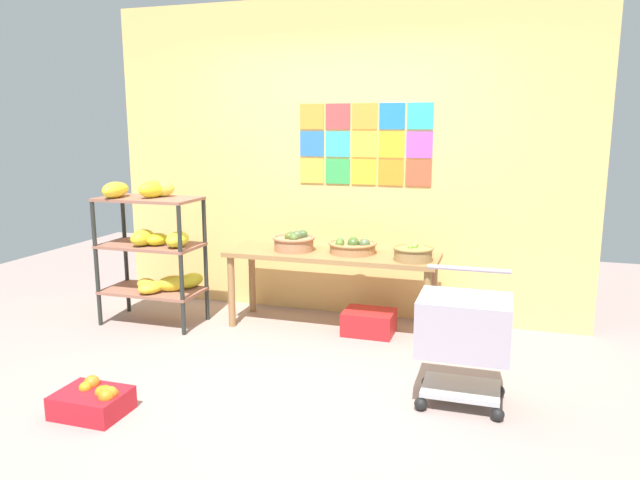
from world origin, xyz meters
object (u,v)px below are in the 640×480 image
(orange_crate_foreground, at_px, (94,400))
(shopping_cart, at_px, (464,330))
(fruit_basket_right, at_px, (413,253))
(fruit_basket_centre, at_px, (294,242))
(fruit_basket_back_left, at_px, (353,246))
(produce_crate_under_table, at_px, (369,322))
(display_table, at_px, (332,262))
(banana_shelf_unit, at_px, (152,240))

(orange_crate_foreground, relative_size, shopping_cart, 0.50)
(fruit_basket_right, bearing_deg, orange_crate_foreground, -131.53)
(fruit_basket_centre, bearing_deg, shopping_cart, -36.56)
(fruit_basket_back_left, relative_size, produce_crate_under_table, 0.98)
(fruit_basket_back_left, height_order, orange_crate_foreground, fruit_basket_back_left)
(fruit_basket_centre, distance_m, orange_crate_foreground, 2.10)
(fruit_basket_centre, bearing_deg, display_table, 2.11)
(fruit_basket_back_left, xyz_separation_m, produce_crate_under_table, (0.17, -0.08, -0.62))
(banana_shelf_unit, xyz_separation_m, fruit_basket_centre, (1.17, 0.33, -0.01))
(fruit_basket_right, distance_m, orange_crate_foreground, 2.51)
(fruit_basket_back_left, height_order, shopping_cart, shopping_cart)
(fruit_basket_centre, xyz_separation_m, produce_crate_under_table, (0.67, -0.04, -0.64))
(fruit_basket_back_left, distance_m, orange_crate_foreground, 2.32)
(fruit_basket_back_left, height_order, fruit_basket_centre, fruit_basket_centre)
(banana_shelf_unit, bearing_deg, fruit_basket_right, 6.35)
(orange_crate_foreground, height_order, shopping_cart, shopping_cart)
(shopping_cart, bearing_deg, orange_crate_foreground, -148.33)
(produce_crate_under_table, bearing_deg, orange_crate_foreground, -123.85)
(banana_shelf_unit, relative_size, display_table, 0.70)
(display_table, height_order, fruit_basket_right, fruit_basket_right)
(fruit_basket_back_left, xyz_separation_m, orange_crate_foreground, (-1.09, -1.95, -0.63))
(banana_shelf_unit, xyz_separation_m, orange_crate_foreground, (0.58, -1.58, -0.66))
(banana_shelf_unit, xyz_separation_m, display_table, (1.50, 0.34, -0.17))
(fruit_basket_centre, bearing_deg, banana_shelf_unit, -164.25)
(produce_crate_under_table, bearing_deg, banana_shelf_unit, -170.88)
(fruit_basket_back_left, relative_size, shopping_cart, 0.49)
(banana_shelf_unit, bearing_deg, produce_crate_under_table, 9.12)
(display_table, bearing_deg, fruit_basket_centre, -177.89)
(fruit_basket_right, xyz_separation_m, orange_crate_foreground, (-1.61, -1.82, -0.63))
(banana_shelf_unit, height_order, shopping_cart, banana_shelf_unit)
(produce_crate_under_table, bearing_deg, fruit_basket_centre, 176.99)
(fruit_basket_centre, height_order, produce_crate_under_table, fruit_basket_centre)
(display_table, bearing_deg, banana_shelf_unit, -167.15)
(shopping_cart, bearing_deg, display_table, 146.80)
(produce_crate_under_table, bearing_deg, fruit_basket_back_left, 154.65)
(fruit_basket_right, xyz_separation_m, shopping_cart, (0.47, -1.02, -0.24))
(banana_shelf_unit, relative_size, shopping_cart, 1.52)
(fruit_basket_back_left, bearing_deg, shopping_cart, -49.23)
(display_table, distance_m, shopping_cart, 1.62)
(banana_shelf_unit, distance_m, fruit_basket_right, 2.21)
(fruit_basket_right, xyz_separation_m, produce_crate_under_table, (-0.36, 0.05, -0.62))
(display_table, height_order, shopping_cart, shopping_cart)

